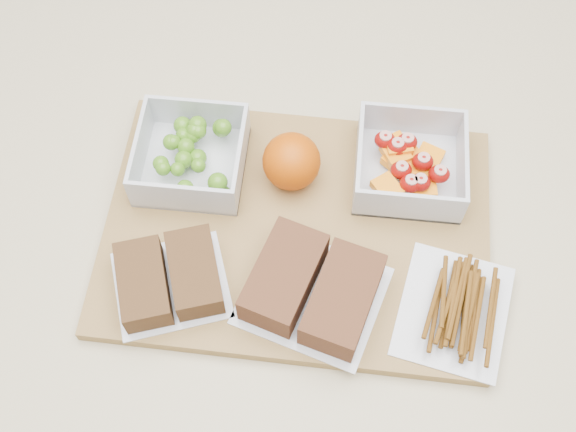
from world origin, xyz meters
name	(u,v)px	position (x,y,z in m)	size (l,w,h in m)	color
ground	(292,414)	(0.00, 0.00, 0.00)	(4.00, 4.00, 0.00)	gray
counter	(293,351)	(0.00, 0.00, 0.45)	(1.20, 0.90, 0.90)	beige
cutting_board	(297,230)	(0.00, -0.01, 0.91)	(0.42, 0.30, 0.02)	olive
grape_container	(193,155)	(-0.12, 0.06, 0.94)	(0.12, 0.12, 0.05)	silver
fruit_container	(409,165)	(0.12, 0.07, 0.94)	(0.12, 0.12, 0.05)	silver
orange	(291,161)	(-0.01, 0.05, 0.95)	(0.06, 0.06, 0.06)	#CA4D04
sandwich_bag_left	(169,279)	(-0.12, -0.09, 0.93)	(0.14, 0.14, 0.04)	silver
sandwich_bag_center	(313,288)	(0.03, -0.09, 0.94)	(0.17, 0.16, 0.04)	silver
pretzel_bag	(456,306)	(0.17, -0.09, 0.93)	(0.13, 0.15, 0.03)	silver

